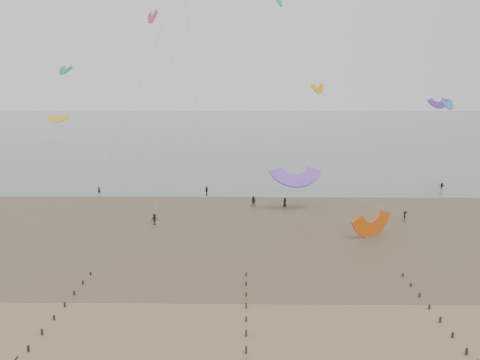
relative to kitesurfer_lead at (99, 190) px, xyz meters
name	(u,v)px	position (x,y,z in m)	size (l,w,h in m)	color
ground	(202,329)	(25.54, -52.46, -0.76)	(500.00, 500.00, 0.00)	brown
sea_and_shore	(196,220)	(21.46, -18.06, -0.75)	(500.00, 665.00, 0.03)	#475654
kitesurfer_lead	(99,190)	(0.00, 0.00, 0.00)	(0.55, 0.36, 1.52)	black
kitesurfers	(296,201)	(38.58, -8.33, 0.10)	(106.03, 27.04, 1.88)	black
grounded_kite	(371,236)	(47.82, -25.60, -0.76)	(6.77, 3.55, 5.16)	#DA530D
kites_airborne	(162,87)	(6.42, 39.70, 20.17)	(236.14, 98.21, 44.79)	#D44187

